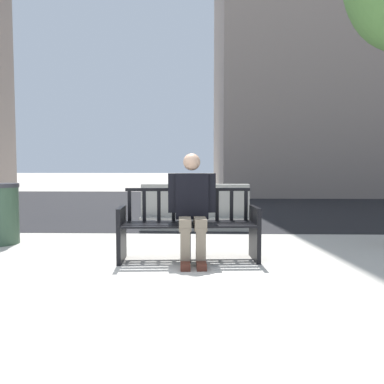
{
  "coord_description": "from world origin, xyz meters",
  "views": [
    {
      "loc": [
        0.88,
        -3.73,
        1.12
      ],
      "look_at": [
        0.72,
        2.32,
        0.75
      ],
      "focal_mm": 35.0,
      "sensor_mm": 36.0,
      "label": 1
    }
  ],
  "objects_px": {
    "street_bench": "(189,228)",
    "jersey_barrier_centre": "(195,211)",
    "trash_bin": "(0,214)",
    "seated_person": "(192,205)"
  },
  "relations": [
    {
      "from": "seated_person",
      "to": "trash_bin",
      "type": "distance_m",
      "value": 3.07
    },
    {
      "from": "street_bench",
      "to": "jersey_barrier_centre",
      "type": "bearing_deg",
      "value": 89.13
    },
    {
      "from": "jersey_barrier_centre",
      "to": "trash_bin",
      "type": "height_order",
      "value": "trash_bin"
    },
    {
      "from": "street_bench",
      "to": "jersey_barrier_centre",
      "type": "distance_m",
      "value": 2.42
    },
    {
      "from": "street_bench",
      "to": "trash_bin",
      "type": "distance_m",
      "value": 3.01
    },
    {
      "from": "street_bench",
      "to": "jersey_barrier_centre",
      "type": "height_order",
      "value": "street_bench"
    },
    {
      "from": "seated_person",
      "to": "jersey_barrier_centre",
      "type": "xyz_separation_m",
      "value": [
        -0.01,
        2.47,
        -0.35
      ]
    },
    {
      "from": "jersey_barrier_centre",
      "to": "trash_bin",
      "type": "bearing_deg",
      "value": -152.52
    },
    {
      "from": "street_bench",
      "to": "jersey_barrier_centre",
      "type": "xyz_separation_m",
      "value": [
        0.04,
        2.42,
        -0.06
      ]
    },
    {
      "from": "street_bench",
      "to": "seated_person",
      "type": "relative_size",
      "value": 1.31
    }
  ]
}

